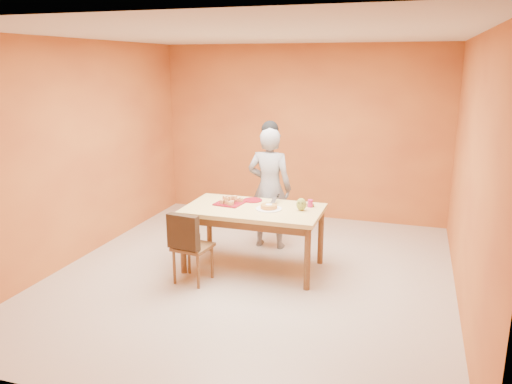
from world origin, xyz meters
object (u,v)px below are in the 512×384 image
(checker_tin, at_px, (310,205))
(pastry_platter, at_px, (230,203))
(sponge_cake, at_px, (269,207))
(egg_ornament, at_px, (301,204))
(red_dinner_plate, at_px, (253,200))
(person, at_px, (270,188))
(dining_table, at_px, (253,215))
(magenta_glass, at_px, (310,203))
(dining_chair, at_px, (192,245))

(checker_tin, bearing_deg, pastry_platter, -168.56)
(sponge_cake, bearing_deg, pastry_platter, 170.91)
(checker_tin, bearing_deg, egg_ornament, -107.48)
(sponge_cake, xyz_separation_m, egg_ornament, (0.37, 0.07, 0.04))
(sponge_cake, bearing_deg, red_dinner_plate, 134.55)
(person, height_order, red_dinner_plate, person)
(person, bearing_deg, egg_ornament, 129.23)
(dining_table, relative_size, pastry_platter, 5.15)
(red_dinner_plate, xyz_separation_m, magenta_glass, (0.73, -0.05, 0.04))
(red_dinner_plate, height_order, magenta_glass, magenta_glass)
(sponge_cake, bearing_deg, dining_chair, -142.17)
(red_dinner_plate, distance_m, magenta_glass, 0.74)
(dining_chair, height_order, pastry_platter, dining_chair)
(sponge_cake, distance_m, checker_tin, 0.51)
(person, distance_m, sponge_cake, 0.82)
(sponge_cake, relative_size, egg_ornament, 1.31)
(pastry_platter, bearing_deg, dining_table, -11.92)
(egg_ornament, xyz_separation_m, magenta_glass, (0.07, 0.17, -0.03))
(dining_table, height_order, checker_tin, checker_tin)
(dining_chair, bearing_deg, sponge_cake, 44.75)
(dining_chair, height_order, magenta_glass, magenta_glass)
(red_dinner_plate, xyz_separation_m, checker_tin, (0.73, -0.03, 0.01))
(dining_table, xyz_separation_m, egg_ornament, (0.56, 0.06, 0.17))
(dining_table, bearing_deg, dining_chair, -132.70)
(dining_table, xyz_separation_m, person, (-0.03, 0.77, 0.14))
(sponge_cake, height_order, magenta_glass, magenta_glass)
(person, height_order, checker_tin, person)
(egg_ornament, bearing_deg, person, 106.05)
(magenta_glass, bearing_deg, sponge_cake, -150.60)
(red_dinner_plate, bearing_deg, magenta_glass, -4.22)
(dining_table, relative_size, sponge_cake, 8.30)
(dining_chair, relative_size, sponge_cake, 4.34)
(person, xyz_separation_m, checker_tin, (0.65, -0.51, -0.04))
(pastry_platter, height_order, sponge_cake, sponge_cake)
(person, relative_size, sponge_cake, 8.40)
(person, xyz_separation_m, sponge_cake, (0.22, -0.79, -0.02))
(dining_chair, height_order, person, person)
(dining_chair, bearing_deg, red_dinner_plate, 70.43)
(dining_chair, distance_m, pastry_platter, 0.76)
(magenta_glass, bearing_deg, dining_chair, -145.14)
(pastry_platter, height_order, checker_tin, checker_tin)
(dining_table, xyz_separation_m, red_dinner_plate, (-0.10, 0.29, 0.10))
(egg_ornament, bearing_deg, pastry_platter, 155.78)
(dining_table, relative_size, person, 0.99)
(dining_table, relative_size, magenta_glass, 18.28)
(dining_table, bearing_deg, sponge_cake, -4.26)
(magenta_glass, bearing_deg, egg_ornament, -111.47)
(dining_chair, xyz_separation_m, person, (0.51, 1.35, 0.38))
(person, bearing_deg, dining_chair, 69.18)
(dining_table, relative_size, checker_tin, 17.39)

